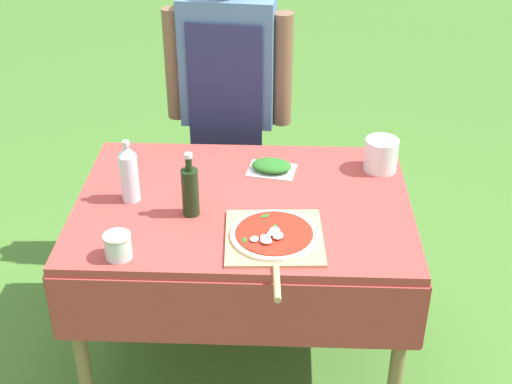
% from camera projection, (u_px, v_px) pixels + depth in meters
% --- Properties ---
extents(ground_plane, '(12.00, 12.00, 0.00)m').
position_uv_depth(ground_plane, '(245.00, 353.00, 3.23)').
color(ground_plane, '#477A2D').
extents(prep_table, '(1.33, 0.96, 0.82)m').
position_uv_depth(prep_table, '(243.00, 222.00, 2.86)').
color(prep_table, '#A83D38').
rests_on(prep_table, ground).
extents(person_cook, '(0.60, 0.23, 1.61)m').
position_uv_depth(person_cook, '(229.00, 93.00, 3.38)').
color(person_cook, '#333D56').
rests_on(person_cook, ground).
extents(pizza_on_peel, '(0.37, 0.54, 0.05)m').
position_uv_depth(pizza_on_peel, '(274.00, 237.00, 2.57)').
color(pizza_on_peel, tan).
rests_on(pizza_on_peel, prep_table).
extents(oil_bottle, '(0.07, 0.07, 0.26)m').
position_uv_depth(oil_bottle, '(190.00, 191.00, 2.67)').
color(oil_bottle, black).
rests_on(oil_bottle, prep_table).
extents(water_bottle, '(0.07, 0.07, 0.26)m').
position_uv_depth(water_bottle, '(129.00, 173.00, 2.75)').
color(water_bottle, silver).
rests_on(water_bottle, prep_table).
extents(herb_container, '(0.22, 0.17, 0.05)m').
position_uv_depth(herb_container, '(272.00, 166.00, 3.00)').
color(herb_container, silver).
rests_on(herb_container, prep_table).
extents(mixing_tub, '(0.14, 0.14, 0.14)m').
position_uv_depth(mixing_tub, '(381.00, 155.00, 2.98)').
color(mixing_tub, silver).
rests_on(mixing_tub, prep_table).
extents(sauce_jar, '(0.10, 0.10, 0.09)m').
position_uv_depth(sauce_jar, '(118.00, 247.00, 2.47)').
color(sauce_jar, silver).
rests_on(sauce_jar, prep_table).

